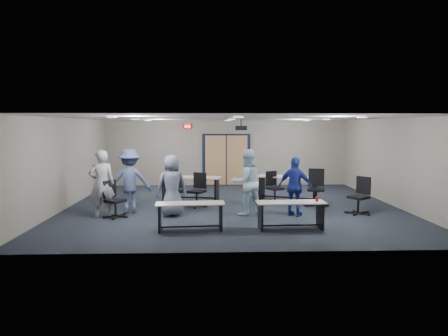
{
  "coord_description": "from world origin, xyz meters",
  "views": [
    {
      "loc": [
        -0.68,
        -12.08,
        2.45
      ],
      "look_at": [
        -0.27,
        -0.3,
        1.22
      ],
      "focal_mm": 32.0,
      "sensor_mm": 36.0,
      "label": 1
    }
  ],
  "objects_px": {
    "table_front_left": "(190,212)",
    "person_back": "(130,181)",
    "chair_loose_left": "(115,199)",
    "chair_back_a": "(177,190)",
    "table_back_left": "(190,184)",
    "table_back_right": "(288,184)",
    "table_front_right": "(291,210)",
    "chair_back_c": "(275,187)",
    "person_navy": "(295,187)",
    "chair_back_d": "(316,188)",
    "person_plaid": "(172,185)",
    "chair_back_b": "(197,190)",
    "chair_loose_right": "(358,196)",
    "person_gray": "(102,184)",
    "person_lightblue": "(247,182)"
  },
  "relations": [
    {
      "from": "table_front_right",
      "to": "person_plaid",
      "type": "distance_m",
      "value": 3.36
    },
    {
      "from": "chair_loose_left",
      "to": "person_plaid",
      "type": "bearing_deg",
      "value": -49.75
    },
    {
      "from": "chair_back_c",
      "to": "person_gray",
      "type": "bearing_deg",
      "value": 171.66
    },
    {
      "from": "chair_back_d",
      "to": "person_gray",
      "type": "distance_m",
      "value": 6.3
    },
    {
      "from": "chair_back_c",
      "to": "person_navy",
      "type": "relative_size",
      "value": 0.62
    },
    {
      "from": "chair_back_c",
      "to": "chair_back_d",
      "type": "distance_m",
      "value": 1.32
    },
    {
      "from": "table_back_right",
      "to": "chair_back_a",
      "type": "relative_size",
      "value": 2.17
    },
    {
      "from": "table_front_left",
      "to": "chair_back_a",
      "type": "distance_m",
      "value": 3.09
    },
    {
      "from": "table_front_right",
      "to": "chair_back_b",
      "type": "distance_m",
      "value": 3.61
    },
    {
      "from": "chair_back_a",
      "to": "table_back_right",
      "type": "bearing_deg",
      "value": -4.42
    },
    {
      "from": "table_front_left",
      "to": "person_back",
      "type": "bearing_deg",
      "value": 127.91
    },
    {
      "from": "chair_back_c",
      "to": "person_plaid",
      "type": "bearing_deg",
      "value": -179.11
    },
    {
      "from": "person_navy",
      "to": "person_lightblue",
      "type": "bearing_deg",
      "value": 24.18
    },
    {
      "from": "table_front_right",
      "to": "table_back_right",
      "type": "xyz_separation_m",
      "value": [
        0.64,
        3.64,
        0.1
      ]
    },
    {
      "from": "person_gray",
      "to": "person_lightblue",
      "type": "relative_size",
      "value": 1.0
    },
    {
      "from": "person_navy",
      "to": "person_plaid",
      "type": "bearing_deg",
      "value": 30.23
    },
    {
      "from": "table_back_left",
      "to": "chair_back_d",
      "type": "bearing_deg",
      "value": -4.48
    },
    {
      "from": "person_gray",
      "to": "chair_back_b",
      "type": "bearing_deg",
      "value": -170.88
    },
    {
      "from": "table_front_right",
      "to": "table_front_left",
      "type": "bearing_deg",
      "value": 178.35
    },
    {
      "from": "chair_loose_left",
      "to": "chair_loose_right",
      "type": "relative_size",
      "value": 0.95
    },
    {
      "from": "table_front_left",
      "to": "table_back_left",
      "type": "xyz_separation_m",
      "value": [
        -0.18,
        3.8,
        0.1
      ]
    },
    {
      "from": "chair_back_a",
      "to": "chair_back_c",
      "type": "bearing_deg",
      "value": -8.9
    },
    {
      "from": "table_front_left",
      "to": "person_plaid",
      "type": "distance_m",
      "value": 1.69
    },
    {
      "from": "table_front_right",
      "to": "chair_back_c",
      "type": "xyz_separation_m",
      "value": [
        0.16,
        3.3,
        0.05
      ]
    },
    {
      "from": "person_back",
      "to": "person_gray",
      "type": "bearing_deg",
      "value": 36.3
    },
    {
      "from": "chair_back_d",
      "to": "chair_back_b",
      "type": "bearing_deg",
      "value": -165.03
    },
    {
      "from": "table_front_left",
      "to": "person_navy",
      "type": "bearing_deg",
      "value": 23.51
    },
    {
      "from": "chair_loose_left",
      "to": "chair_back_a",
      "type": "bearing_deg",
      "value": -8.18
    },
    {
      "from": "table_back_left",
      "to": "person_back",
      "type": "relative_size",
      "value": 1.12
    },
    {
      "from": "chair_back_a",
      "to": "person_plaid",
      "type": "height_order",
      "value": "person_plaid"
    },
    {
      "from": "table_front_right",
      "to": "chair_back_a",
      "type": "bearing_deg",
      "value": 132.12
    },
    {
      "from": "person_gray",
      "to": "chair_back_a",
      "type": "bearing_deg",
      "value": -158.58
    },
    {
      "from": "table_back_right",
      "to": "chair_loose_left",
      "type": "relative_size",
      "value": 2.11
    },
    {
      "from": "table_front_left",
      "to": "table_front_right",
      "type": "xyz_separation_m",
      "value": [
        2.4,
        0.03,
        0.01
      ]
    },
    {
      "from": "table_back_right",
      "to": "chair_back_d",
      "type": "height_order",
      "value": "chair_back_d"
    },
    {
      "from": "table_back_right",
      "to": "chair_back_d",
      "type": "xyz_separation_m",
      "value": [
        0.67,
        -0.96,
        0.02
      ]
    },
    {
      "from": "table_front_left",
      "to": "chair_back_b",
      "type": "xyz_separation_m",
      "value": [
        0.06,
        2.77,
        0.07
      ]
    },
    {
      "from": "table_back_left",
      "to": "person_navy",
      "type": "distance_m",
      "value": 3.81
    },
    {
      "from": "table_back_left",
      "to": "chair_loose_left",
      "type": "distance_m",
      "value": 3.07
    },
    {
      "from": "chair_back_c",
      "to": "person_navy",
      "type": "xyz_separation_m",
      "value": [
        0.24,
        -1.9,
        0.31
      ]
    },
    {
      "from": "person_plaid",
      "to": "person_back",
      "type": "distance_m",
      "value": 1.34
    },
    {
      "from": "chair_back_d",
      "to": "person_plaid",
      "type": "xyz_separation_m",
      "value": [
        -4.29,
        -1.16,
        0.27
      ]
    },
    {
      "from": "table_back_left",
      "to": "table_back_right",
      "type": "relative_size",
      "value": 0.97
    },
    {
      "from": "table_back_right",
      "to": "chair_loose_right",
      "type": "bearing_deg",
      "value": -30.01
    },
    {
      "from": "table_back_left",
      "to": "person_plaid",
      "type": "relative_size",
      "value": 1.21
    },
    {
      "from": "person_gray",
      "to": "person_navy",
      "type": "distance_m",
      "value": 5.25
    },
    {
      "from": "chair_back_b",
      "to": "person_navy",
      "type": "distance_m",
      "value": 3.07
    },
    {
      "from": "chair_back_c",
      "to": "chair_loose_right",
      "type": "distance_m",
      "value": 2.71
    },
    {
      "from": "table_front_right",
      "to": "person_lightblue",
      "type": "relative_size",
      "value": 0.9
    },
    {
      "from": "person_navy",
      "to": "table_front_right",
      "type": "bearing_deg",
      "value": 106.11
    }
  ]
}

